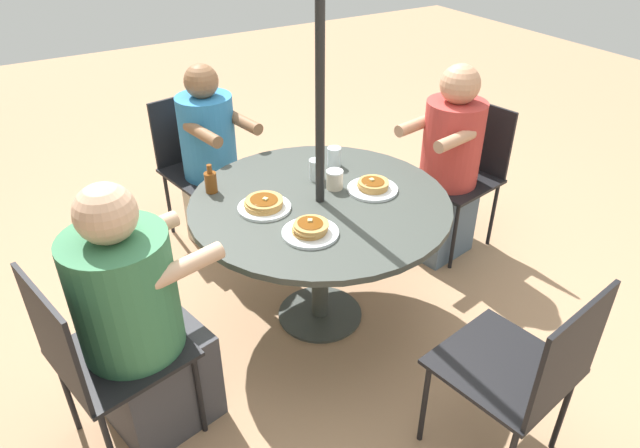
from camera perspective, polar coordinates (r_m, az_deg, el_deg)
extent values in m
plane|color=tan|center=(3.20, 0.00, -9.03)|extent=(12.00, 12.00, 0.00)
cylinder|color=#383D38|center=(3.19, 0.00, -8.93)|extent=(0.46, 0.46, 0.01)
cylinder|color=#383D38|center=(2.98, 0.00, -3.98)|extent=(0.09, 0.09, 0.70)
cylinder|color=#383D38|center=(2.78, 0.00, 2.10)|extent=(1.28, 1.28, 0.03)
cylinder|color=black|center=(2.58, 0.00, 11.02)|extent=(0.04, 0.04, 2.35)
cylinder|color=black|center=(3.74, -6.72, 1.83)|extent=(0.02, 0.02, 0.45)
cylinder|color=black|center=(3.57, -11.90, -0.32)|extent=(0.02, 0.02, 0.45)
cylinder|color=black|center=(4.04, -9.98, 3.96)|extent=(0.02, 0.02, 0.45)
cylinder|color=black|center=(3.88, -14.90, 2.06)|extent=(0.02, 0.02, 0.45)
cube|color=black|center=(3.69, -11.25, 5.12)|extent=(0.54, 0.54, 0.02)
cube|color=black|center=(3.78, -13.41, 9.28)|extent=(0.10, 0.44, 0.43)
cube|color=beige|center=(3.72, -9.99, 1.31)|extent=(0.40, 0.37, 0.45)
cylinder|color=teal|center=(3.54, -11.17, 8.43)|extent=(0.33, 0.33, 0.52)
sphere|color=brown|center=(3.42, -11.80, 13.81)|extent=(0.20, 0.20, 0.20)
cylinder|color=brown|center=(3.40, -7.75, 10.10)|extent=(0.32, 0.13, 0.07)
cylinder|color=brown|center=(3.28, -11.66, 8.82)|extent=(0.32, 0.13, 0.07)
cylinder|color=black|center=(2.81, -16.52, -11.59)|extent=(0.02, 0.02, 0.45)
cylinder|color=black|center=(2.55, -11.97, -16.32)|extent=(0.02, 0.02, 0.45)
cylinder|color=black|center=(2.72, -23.96, -15.12)|extent=(0.02, 0.02, 0.45)
cube|color=black|center=(2.46, -19.12, -12.06)|extent=(0.56, 0.56, 0.02)
cube|color=black|center=(2.27, -25.16, -10.31)|extent=(0.44, 0.12, 0.43)
cube|color=#3D3D42|center=(2.65, -15.86, -14.62)|extent=(0.46, 0.49, 0.45)
cylinder|color=#38754C|center=(2.31, -18.93, -6.81)|extent=(0.40, 0.40, 0.53)
sphere|color=#DBA884|center=(2.11, -20.66, 0.99)|extent=(0.22, 0.22, 0.22)
cylinder|color=#DBA884|center=(2.42, -17.27, -0.73)|extent=(0.14, 0.31, 0.07)
cylinder|color=#DBA884|center=(2.18, -13.19, -4.08)|extent=(0.14, 0.31, 0.07)
cylinder|color=black|center=(2.51, 10.40, -17.18)|extent=(0.02, 0.02, 0.45)
cylinder|color=black|center=(2.74, 15.89, -12.69)|extent=(0.02, 0.02, 0.45)
cylinder|color=black|center=(2.64, 23.14, -16.82)|extent=(0.02, 0.02, 0.45)
cube|color=black|center=(2.39, 17.85, -13.36)|extent=(0.54, 0.54, 0.02)
cube|color=black|center=(2.18, 23.78, -11.99)|extent=(0.09, 0.44, 0.43)
cylinder|color=black|center=(3.50, 13.27, -1.24)|extent=(0.02, 0.02, 0.45)
cylinder|color=black|center=(3.70, 8.44, 1.29)|extent=(0.02, 0.02, 0.45)
cylinder|color=black|center=(3.79, 16.90, 0.96)|extent=(0.02, 0.02, 0.45)
cylinder|color=black|center=(3.98, 12.23, 3.21)|extent=(0.02, 0.02, 0.45)
cube|color=black|center=(3.62, 13.16, 4.32)|extent=(0.54, 0.54, 0.02)
cube|color=black|center=(3.70, 15.72, 8.43)|extent=(0.44, 0.10, 0.43)
cube|color=slate|center=(3.66, 11.64, 0.53)|extent=(0.39, 0.42, 0.45)
cylinder|color=#B73833|center=(3.47, 13.07, 7.73)|extent=(0.35, 0.35, 0.53)
sphere|color=tan|center=(3.34, 13.84, 13.42)|extent=(0.23, 0.23, 0.23)
cylinder|color=tan|center=(3.21, 13.37, 8.16)|extent=(0.12, 0.30, 0.07)
cylinder|color=tan|center=(3.36, 9.54, 9.73)|extent=(0.12, 0.30, 0.07)
cylinder|color=white|center=(2.87, 5.27, 3.48)|extent=(0.25, 0.25, 0.01)
cylinder|color=#BC8947|center=(2.86, 5.35, 3.69)|extent=(0.14, 0.14, 0.01)
cylinder|color=#BC8947|center=(2.86, 5.30, 3.97)|extent=(0.16, 0.16, 0.01)
cylinder|color=#BC8947|center=(2.85, 5.38, 4.16)|extent=(0.15, 0.15, 0.01)
ellipsoid|color=brown|center=(2.85, 5.32, 4.28)|extent=(0.12, 0.11, 0.00)
cube|color=#F4E084|center=(2.85, 5.19, 4.45)|extent=(0.02, 0.02, 0.01)
cylinder|color=white|center=(2.51, -0.97, -0.90)|extent=(0.25, 0.25, 0.01)
cylinder|color=#BC8947|center=(2.51, -1.09, -0.63)|extent=(0.15, 0.15, 0.01)
cylinder|color=#BC8947|center=(2.50, -0.95, -0.40)|extent=(0.15, 0.15, 0.01)
cylinder|color=#BC8947|center=(2.49, -0.98, -0.29)|extent=(0.16, 0.16, 0.01)
cylinder|color=#BC8947|center=(2.49, -0.87, -0.05)|extent=(0.15, 0.15, 0.01)
ellipsoid|color=brown|center=(2.48, -0.98, 0.13)|extent=(0.12, 0.11, 0.00)
cube|color=#F4E084|center=(2.49, -1.01, 0.38)|extent=(0.03, 0.03, 0.01)
cylinder|color=white|center=(2.71, -5.58, 1.65)|extent=(0.25, 0.25, 0.01)
cylinder|color=#BC8947|center=(2.70, -5.67, 1.85)|extent=(0.18, 0.18, 0.01)
cylinder|color=#BC8947|center=(2.70, -5.68, 2.14)|extent=(0.19, 0.19, 0.01)
cylinder|color=#BC8947|center=(2.70, -5.59, 2.35)|extent=(0.18, 0.18, 0.01)
ellipsoid|color=brown|center=(2.69, -5.63, 2.47)|extent=(0.14, 0.13, 0.00)
cube|color=#F4E084|center=(2.68, -5.50, 2.53)|extent=(0.03, 0.03, 0.01)
cylinder|color=brown|center=(2.87, -10.86, 4.10)|extent=(0.06, 0.06, 0.10)
cylinder|color=brown|center=(2.84, -11.01, 5.42)|extent=(0.03, 0.03, 0.04)
torus|color=brown|center=(2.89, -11.09, 4.59)|extent=(0.05, 0.01, 0.05)
cylinder|color=beige|center=(2.86, 1.47, 4.39)|extent=(0.08, 0.08, 0.09)
cylinder|color=white|center=(2.84, 1.49, 5.25)|extent=(0.09, 0.09, 0.01)
cylinder|color=silver|center=(3.08, 1.42, 6.74)|extent=(0.07, 0.07, 0.10)
cylinder|color=silver|center=(2.94, -0.38, 5.46)|extent=(0.07, 0.07, 0.11)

